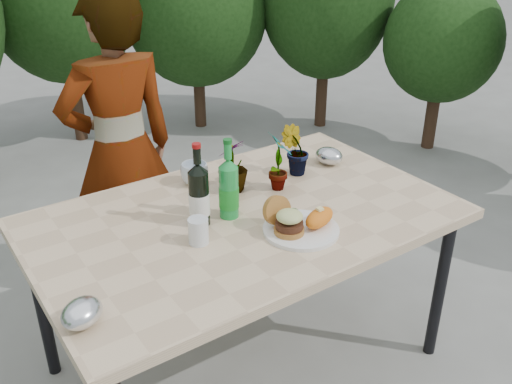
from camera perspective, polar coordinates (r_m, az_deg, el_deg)
ground at (r=2.65m, az=-1.02°, el=-16.49°), size 80.00×80.00×0.00m
patio_table at (r=2.23m, az=-1.17°, el=-3.51°), size 1.60×1.00×0.75m
shrub_hedge at (r=3.51m, az=-18.86°, el=13.76°), size 6.82×5.00×1.99m
dinner_plate at (r=2.09m, az=4.52°, el=-3.79°), size 0.28×0.28×0.01m
burger_stack at (r=2.04m, az=3.04°, el=-2.75°), size 0.11×0.16×0.11m
sweet_potato at (r=2.09m, az=6.36°, el=-2.57°), size 0.17×0.12×0.06m
grilled_veg at (r=2.15m, az=3.36°, el=-2.15°), size 0.08×0.05×0.03m
wine_bottle at (r=2.09m, az=-5.72°, el=-0.33°), size 0.08×0.08×0.32m
sparkling_water at (r=2.13m, az=-2.75°, el=0.30°), size 0.08×0.08×0.32m
plastic_cup at (r=2.01m, az=-5.78°, el=-3.90°), size 0.07×0.07×0.09m
seedling_left at (r=2.33m, az=2.30°, el=3.11°), size 0.14×0.16×0.26m
seedling_mid at (r=2.48m, az=3.92°, el=4.15°), size 0.16×0.15×0.22m
seedling_right at (r=2.33m, az=-2.34°, el=2.63°), size 0.16×0.16×0.22m
blue_bowl at (r=2.43m, az=-6.17°, el=1.83°), size 0.14×0.14×0.09m
foil_packet_left at (r=1.72m, az=-17.02°, el=-11.47°), size 0.17×0.16×0.08m
foil_packet_right at (r=2.62m, az=7.31°, el=3.61°), size 0.14×0.16×0.08m
person at (r=2.78m, az=-13.37°, el=3.95°), size 0.56×0.37×1.53m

